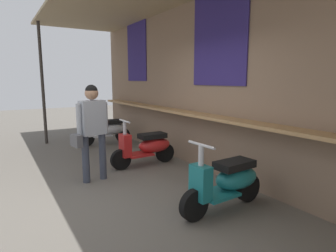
# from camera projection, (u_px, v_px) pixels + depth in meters

# --- Properties ---
(ground_plane) EXTENTS (29.51, 29.51, 0.00)m
(ground_plane) POSITION_uv_depth(u_px,v_px,m) (120.00, 196.00, 4.22)
(ground_plane) COLOR #605B54
(market_stall_facade) EXTENTS (10.54, 2.61, 3.48)m
(market_stall_facade) POSITION_uv_depth(u_px,v_px,m) (217.00, 68.00, 4.86)
(market_stall_facade) COLOR #7F6651
(market_stall_facade) RESTS_ON ground_plane
(scooter_silver) EXTENTS (0.47, 1.40, 0.97)m
(scooter_silver) POSITION_uv_depth(u_px,v_px,m) (108.00, 130.00, 7.67)
(scooter_silver) COLOR #B2B5BA
(scooter_silver) RESTS_ON ground_plane
(scooter_red) EXTENTS (0.46, 1.40, 0.97)m
(scooter_red) POSITION_uv_depth(u_px,v_px,m) (147.00, 147.00, 5.72)
(scooter_red) COLOR red
(scooter_red) RESTS_ON ground_plane
(scooter_teal) EXTENTS (0.47, 1.40, 0.97)m
(scooter_teal) POSITION_uv_depth(u_px,v_px,m) (228.00, 181.00, 3.76)
(scooter_teal) COLOR #197075
(scooter_teal) RESTS_ON ground_plane
(shopper_with_handbag) EXTENTS (0.35, 0.66, 1.65)m
(shopper_with_handbag) POSITION_uv_depth(u_px,v_px,m) (92.00, 124.00, 4.72)
(shopper_with_handbag) COLOR #383D4C
(shopper_with_handbag) RESTS_ON ground_plane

